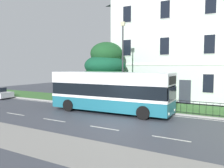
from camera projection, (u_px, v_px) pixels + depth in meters
name	position (u px, v px, depth m)	size (l,w,h in m)	color
ground_plane	(125.00, 119.00, 16.22)	(60.00, 56.00, 0.18)	#3E424B
georgian_townhouse	(196.00, 36.00, 26.17)	(16.91, 9.61, 13.69)	silver
iron_verge_railing	(169.00, 105.00, 18.18)	(18.05, 0.04, 0.97)	black
evergreen_tree	(105.00, 75.00, 24.46)	(5.41, 5.35, 5.99)	#423328
single_decker_bus	(110.00, 91.00, 18.47)	(9.84, 2.98, 3.17)	#1E677A
street_lamp_post	(123.00, 58.00, 21.23)	(0.36, 0.24, 7.47)	#333338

